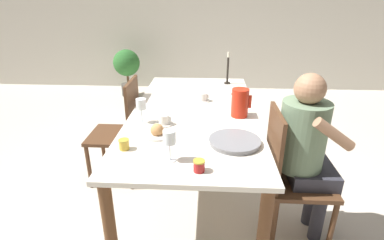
% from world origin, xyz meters
% --- Properties ---
extents(ground_plane, '(20.00, 20.00, 0.00)m').
position_xyz_m(ground_plane, '(0.00, 0.00, 0.00)').
color(ground_plane, beige).
extents(wall_back, '(10.00, 0.06, 2.60)m').
position_xyz_m(wall_back, '(0.00, 3.18, 1.30)').
color(wall_back, beige).
rests_on(wall_back, ground_plane).
extents(dining_table, '(0.96, 1.94, 0.77)m').
position_xyz_m(dining_table, '(0.00, 0.00, 0.67)').
color(dining_table, silver).
rests_on(dining_table, ground_plane).
extents(chair_person_side, '(0.42, 0.42, 0.94)m').
position_xyz_m(chair_person_side, '(0.66, -0.43, 0.50)').
color(chair_person_side, '#51331E').
rests_on(chair_person_side, ground_plane).
extents(chair_opposite, '(0.42, 0.42, 0.94)m').
position_xyz_m(chair_opposite, '(-0.66, 0.22, 0.50)').
color(chair_opposite, '#51331E').
rests_on(chair_opposite, ground_plane).
extents(person_seated, '(0.39, 0.41, 1.18)m').
position_xyz_m(person_seated, '(0.75, -0.40, 0.70)').
color(person_seated, '#33333D').
rests_on(person_seated, ground_plane).
extents(red_pitcher, '(0.15, 0.13, 0.21)m').
position_xyz_m(red_pitcher, '(0.34, -0.08, 0.87)').
color(red_pitcher, red).
rests_on(red_pitcher, dining_table).
extents(wine_glass_water, '(0.07, 0.07, 0.18)m').
position_xyz_m(wine_glass_water, '(-0.36, -0.24, 0.90)').
color(wine_glass_water, white).
rests_on(wine_glass_water, dining_table).
extents(wine_glass_juice, '(0.07, 0.07, 0.18)m').
position_xyz_m(wine_glass_juice, '(-0.09, -0.74, 0.90)').
color(wine_glass_juice, white).
rests_on(wine_glass_juice, dining_table).
extents(teacup_near_person, '(0.12, 0.12, 0.07)m').
position_xyz_m(teacup_near_person, '(-0.20, -0.26, 0.80)').
color(teacup_near_person, silver).
rests_on(teacup_near_person, dining_table).
extents(teacup_across, '(0.12, 0.12, 0.07)m').
position_xyz_m(teacup_across, '(0.06, 0.24, 0.80)').
color(teacup_across, silver).
rests_on(teacup_across, dining_table).
extents(serving_tray, '(0.32, 0.32, 0.03)m').
position_xyz_m(serving_tray, '(0.27, -0.53, 0.78)').
color(serving_tray, gray).
rests_on(serving_tray, dining_table).
extents(bread_plate, '(0.18, 0.18, 0.09)m').
position_xyz_m(bread_plate, '(-0.22, -0.44, 0.79)').
color(bread_plate, silver).
rests_on(bread_plate, dining_table).
extents(jam_jar_amber, '(0.06, 0.06, 0.06)m').
position_xyz_m(jam_jar_amber, '(0.07, -0.84, 0.80)').
color(jam_jar_amber, '#A81E1E').
rests_on(jam_jar_amber, dining_table).
extents(jam_jar_red, '(0.06, 0.06, 0.06)m').
position_xyz_m(jam_jar_red, '(-0.38, -0.63, 0.80)').
color(jam_jar_red, gold).
rests_on(jam_jar_red, dining_table).
extents(candlestick_tall, '(0.06, 0.06, 0.32)m').
position_xyz_m(candlestick_tall, '(0.29, 0.78, 0.89)').
color(candlestick_tall, black).
rests_on(candlestick_tall, dining_table).
extents(potted_plant, '(0.43, 0.43, 0.77)m').
position_xyz_m(potted_plant, '(-1.24, 2.63, 0.50)').
color(potted_plant, '#4C4742').
rests_on(potted_plant, ground_plane).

